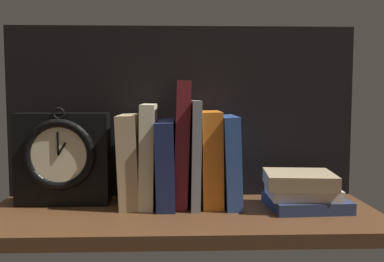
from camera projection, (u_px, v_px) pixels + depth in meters
The scene contains 11 objects.
ground_plane at pixel (182, 218), 82.23cm from camera, with size 76.42×28.92×2.50cm, color #4C2D19.
back_panel at pixel (181, 112), 94.35cm from camera, with size 76.42×1.20×37.53cm, color black.
book_tan_shortstories at pixel (130, 160), 86.59cm from camera, with size 3.91×12.80×18.52cm, color tan.
book_cream_twain at pixel (148, 155), 86.63cm from camera, with size 2.83×13.01×20.65cm, color beige.
book_navy_bierce at pixel (166, 163), 86.90cm from camera, with size 3.63×15.23×17.21cm, color #192147.
book_maroon_dawkins at pixel (183, 143), 86.69cm from camera, with size 2.76×12.16×25.29cm, color maroon.
book_gray_chess at pixel (195, 153), 86.94cm from camera, with size 1.80×14.30×21.38cm, color gray.
book_orange_pandolfini at pixel (211, 158), 87.15cm from camera, with size 4.05×12.43×19.17cm, color orange.
book_blue_modern at pixel (229, 160), 87.32cm from camera, with size 3.05×14.73×18.24cm, color #2D4C8E.
framed_clock at pixel (62, 158), 86.35cm from camera, with size 18.85×6.20×20.09cm.
book_stack_side at pixel (302, 191), 84.19cm from camera, with size 16.35×13.97×7.22cm.
Camera 1 is at (-0.99, -80.54, 22.42)cm, focal length 39.67 mm.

